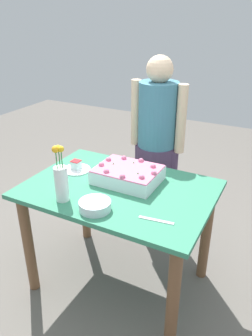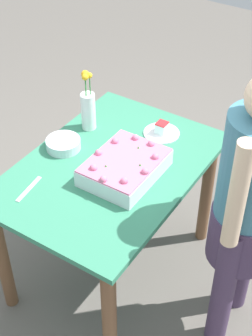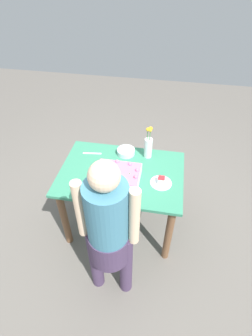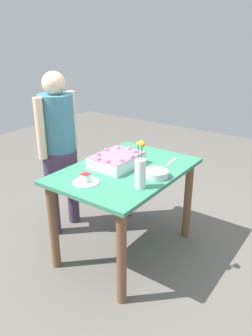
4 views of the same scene
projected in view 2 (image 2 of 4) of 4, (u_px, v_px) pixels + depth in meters
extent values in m
plane|color=#625D56|center=(112.00, 266.00, 3.05)|extent=(8.00, 8.00, 0.00)
cube|color=#348160|center=(110.00, 169.00, 2.57)|extent=(1.16, 0.81, 0.03)
cylinder|color=brown|center=(113.00, 154.00, 3.28)|extent=(0.07, 0.07, 0.74)
cylinder|color=brown|center=(2.00, 257.00, 2.63)|extent=(0.07, 0.07, 0.74)
cylinder|color=brown|center=(207.00, 192.00, 3.00)|extent=(0.07, 0.07, 0.74)
cylinder|color=brown|center=(109.00, 318.00, 2.35)|extent=(0.07, 0.07, 0.74)
cube|color=white|center=(125.00, 168.00, 2.48)|extent=(0.40, 0.31, 0.09)
cube|color=#D46D91|center=(125.00, 160.00, 2.45)|extent=(0.39, 0.30, 0.01)
sphere|color=#D46D91|center=(103.00, 179.00, 2.33)|extent=(0.04, 0.04, 0.04)
sphere|color=#D46D91|center=(124.00, 181.00, 2.32)|extent=(0.04, 0.04, 0.04)
sphere|color=#D46D91|center=(145.00, 172.00, 2.37)|extent=(0.04, 0.04, 0.04)
sphere|color=#D46D91|center=(155.00, 157.00, 2.46)|extent=(0.04, 0.04, 0.04)
sphere|color=#D46D91|center=(151.00, 144.00, 2.54)|extent=(0.04, 0.04, 0.04)
sphere|color=#D46D91|center=(135.00, 138.00, 2.57)|extent=(0.04, 0.04, 0.04)
sphere|color=#D46D91|center=(115.00, 141.00, 2.55)|extent=(0.04, 0.04, 0.04)
sphere|color=#D46D91|center=(99.00, 153.00, 2.48)|extent=(0.04, 0.04, 0.04)
sphere|color=#D46D91|center=(93.00, 168.00, 2.39)|extent=(0.04, 0.04, 0.04)
cone|color=#2D8438|center=(106.00, 166.00, 2.41)|extent=(0.02, 0.02, 0.02)
cone|color=#2D8438|center=(140.00, 165.00, 2.41)|extent=(0.02, 0.02, 0.02)
cone|color=#2D8438|center=(138.00, 148.00, 2.52)|extent=(0.02, 0.02, 0.02)
cylinder|color=white|center=(162.00, 133.00, 2.77)|extent=(0.19, 0.19, 0.01)
cube|color=white|center=(162.00, 128.00, 2.75)|extent=(0.06, 0.06, 0.06)
cube|color=red|center=(162.00, 123.00, 2.73)|extent=(0.06, 0.06, 0.01)
cube|color=silver|center=(29.00, 189.00, 2.43)|extent=(0.19, 0.04, 0.00)
cylinder|color=white|center=(88.00, 111.00, 2.75)|extent=(0.08, 0.08, 0.21)
cylinder|color=#2D8438|center=(86.00, 87.00, 2.63)|extent=(0.01, 0.01, 0.11)
sphere|color=yellow|center=(85.00, 77.00, 2.60)|extent=(0.04, 0.04, 0.04)
cylinder|color=#2D8438|center=(90.00, 85.00, 2.65)|extent=(0.01, 0.01, 0.11)
sphere|color=gold|center=(89.00, 75.00, 2.61)|extent=(0.03, 0.03, 0.03)
cylinder|color=#2D8438|center=(86.00, 84.00, 2.66)|extent=(0.01, 0.01, 0.11)
sphere|color=#F1A71D|center=(85.00, 74.00, 2.62)|extent=(0.04, 0.04, 0.04)
cylinder|color=silver|center=(63.00, 144.00, 2.66)|extent=(0.18, 0.18, 0.05)
cylinder|color=#453452|center=(245.00, 254.00, 2.62)|extent=(0.11, 0.11, 0.78)
cylinder|color=#453452|center=(223.00, 289.00, 2.45)|extent=(0.11, 0.11, 0.78)
cylinder|color=#453452|center=(242.00, 233.00, 2.36)|extent=(0.32, 0.31, 0.28)
cylinder|color=beige|center=(237.00, 196.00, 2.00)|extent=(0.08, 0.08, 0.52)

